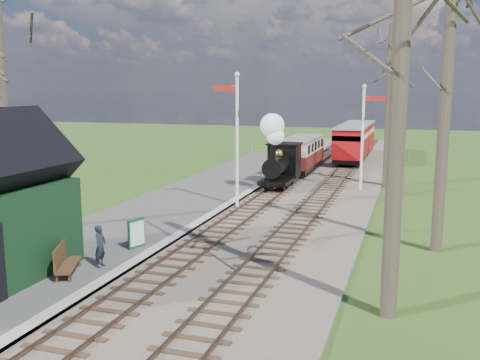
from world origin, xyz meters
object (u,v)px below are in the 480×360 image
object	(u,v)px
locomotive	(279,156)
coach	(302,153)
red_carriage_a	(351,144)
bench	(64,260)
semaphore_far	(364,130)
semaphore_near	(236,131)
red_carriage_b	(359,137)
person	(100,246)
sign_board	(136,233)

from	to	relation	value
locomotive	coach	size ratio (longest dim) A/B	0.62
red_carriage_a	bench	distance (m)	27.13
semaphore_far	red_carriage_a	xyz separation A→B (m)	(-1.77, 10.27, -1.79)
red_carriage_a	locomotive	bearing A→B (deg)	-103.33
semaphore_near	locomotive	size ratio (longest dim) A/B	1.54
red_carriage_b	bench	bearing A→B (deg)	-99.06
semaphore_near	locomotive	bearing A→B (deg)	81.78
coach	person	size ratio (longest dim) A/B	5.07
sign_board	bench	bearing A→B (deg)	-103.59
locomotive	sign_board	size ratio (longest dim) A/B	4.04
semaphore_near	red_carriage_b	distance (m)	22.12
person	bench	bearing A→B (deg)	139.73
semaphore_far	coach	xyz separation A→B (m)	(-4.37, 5.30, -1.96)
red_carriage_b	red_carriage_a	bearing A→B (deg)	-90.00
semaphore_near	semaphore_far	xyz separation A→B (m)	(5.14, 6.00, -0.27)
semaphore_far	red_carriage_b	size ratio (longest dim) A/B	1.07
locomotive	sign_board	distance (m)	12.84
semaphore_far	bench	xyz separation A→B (m)	(-6.90, -16.36, -2.73)
coach	semaphore_far	bearing A→B (deg)	-50.48
semaphore_near	person	distance (m)	9.94
bench	person	bearing A→B (deg)	53.66
red_carriage_b	sign_board	xyz separation A→B (m)	(-4.41, -29.18, -0.86)
red_carriage_b	sign_board	size ratio (longest dim) A/B	5.35
red_carriage_b	person	distance (m)	31.57
coach	red_carriage_a	world-z (taller)	red_carriage_a
red_carriage_b	person	xyz separation A→B (m)	(-4.48, -31.25, -0.72)
red_carriage_b	sign_board	bearing A→B (deg)	-98.60
semaphore_far	person	bearing A→B (deg)	-111.99
semaphore_far	bench	bearing A→B (deg)	-112.86
red_carriage_a	sign_board	distance (m)	24.10
coach	locomotive	bearing A→B (deg)	-90.11
locomotive	bench	world-z (taller)	locomotive
semaphore_far	bench	world-z (taller)	semaphore_far
semaphore_near	bench	xyz separation A→B (m)	(-1.75, -10.36, -3.00)
semaphore_near	sign_board	xyz separation A→B (m)	(-1.04, -7.41, -2.92)
locomotive	person	xyz separation A→B (m)	(-1.87, -14.73, -1.05)
bench	red_carriage_a	bearing A→B (deg)	79.11
sign_board	bench	size ratio (longest dim) A/B	0.62
coach	person	bearing A→B (deg)	-95.16
semaphore_near	red_carriage_b	size ratio (longest dim) A/B	1.16
locomotive	sign_board	world-z (taller)	locomotive
locomotive	bench	bearing A→B (deg)	-99.15
coach	person	distance (m)	20.87
semaphore_far	locomotive	xyz separation A→B (m)	(-4.39, -0.76, -1.46)
semaphore_near	person	bearing A→B (deg)	-96.67
locomotive	coach	world-z (taller)	locomotive
person	coach	bearing A→B (deg)	-9.09
red_carriage_a	bench	xyz separation A→B (m)	(-5.12, -26.62, -0.94)
coach	person	world-z (taller)	coach
bench	semaphore_near	bearing A→B (deg)	80.38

